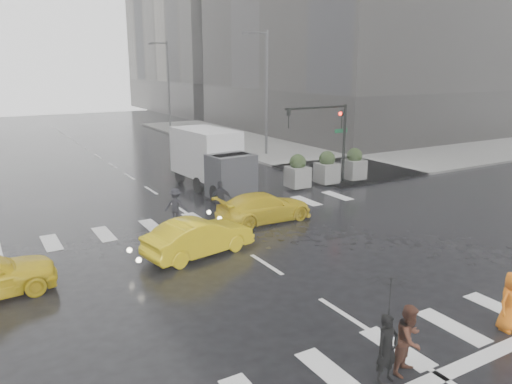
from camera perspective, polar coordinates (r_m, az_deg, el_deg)
ground at (r=17.19m, az=1.20°, el=-8.28°), size 120.00×120.00×0.00m
sidewalk_ne at (r=42.17m, az=11.48°, el=5.13°), size 35.00×35.00×0.15m
road_markings at (r=17.18m, az=1.20°, el=-8.26°), size 18.00×48.00×0.01m
traffic_signal_pole at (r=27.83m, az=8.52°, el=7.18°), size 4.45×0.42×4.50m
street_lamp_near at (r=36.93m, az=1.03°, el=11.76°), size 2.15×0.22×9.00m
street_lamp_far at (r=54.99m, az=-10.13°, el=12.39°), size 2.15×0.22×9.00m
planter_west at (r=27.16m, az=4.78°, el=2.33°), size 1.10×1.10×1.80m
planter_mid at (r=28.33m, az=8.10°, el=2.74°), size 1.10×1.10×1.80m
planter_east at (r=29.60m, az=11.15°, el=3.11°), size 1.10×1.10×1.80m
pedestrian_black at (r=10.99m, az=15.05°, el=-13.05°), size 0.97×0.99×2.43m
pedestrian_brown at (r=11.82m, az=17.13°, el=-15.78°), size 0.93×0.82×1.60m
pedestrian_orange at (r=14.45m, az=27.11°, el=-11.05°), size 0.78×0.52×1.58m
pedestrian_far_a at (r=21.91m, az=-4.06°, el=-0.93°), size 1.13×0.87×1.71m
pedestrian_far_b at (r=21.59m, az=-9.16°, el=-1.57°), size 1.11×1.01×1.52m
taxi_mid at (r=17.92m, az=-6.54°, el=-5.13°), size 4.24×2.17×1.33m
taxi_rear at (r=21.57m, az=0.95°, el=-1.76°), size 3.85×1.81×1.26m
box_truck at (r=27.00m, az=-5.03°, el=3.83°), size 2.26×6.02×3.20m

